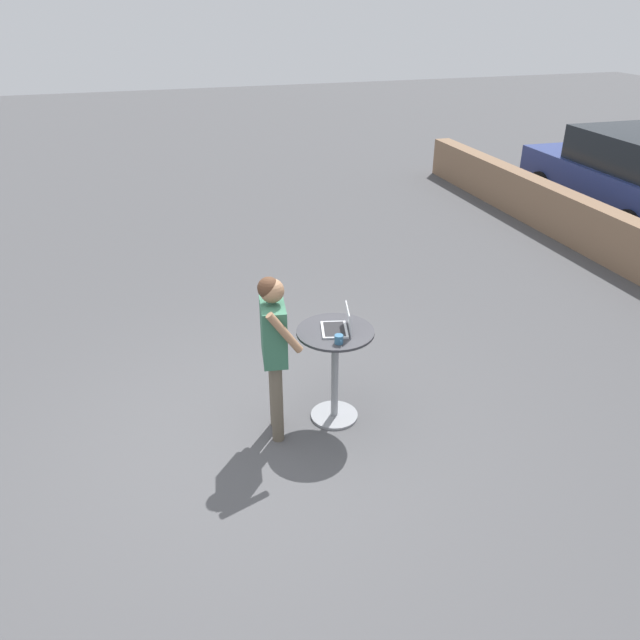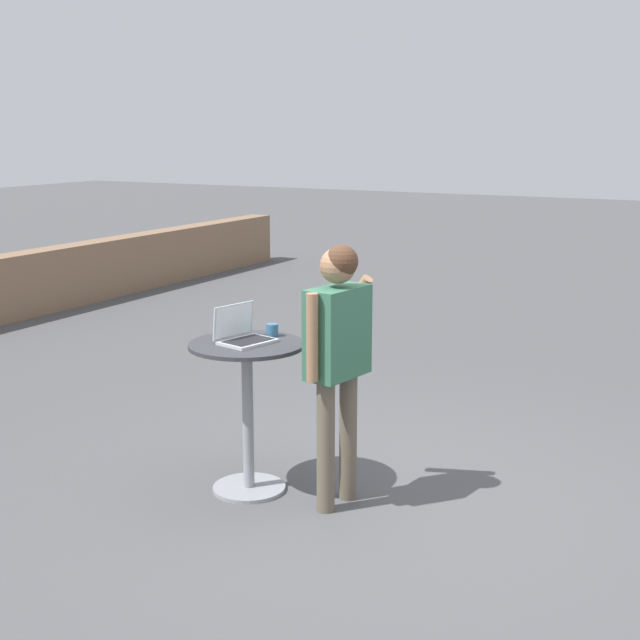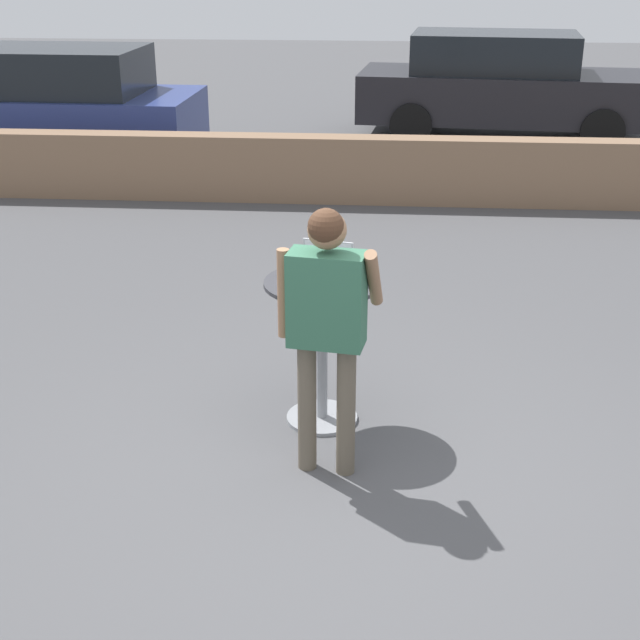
% 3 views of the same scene
% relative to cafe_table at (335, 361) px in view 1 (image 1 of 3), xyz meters
% --- Properties ---
extents(ground_plane, '(50.00, 50.00, 0.00)m').
position_rel_cafe_table_xyz_m(ground_plane, '(0.17, -0.80, -0.64)').
color(ground_plane, '#4C4C4F').
extents(cafe_table, '(0.72, 0.72, 0.97)m').
position_rel_cafe_table_xyz_m(cafe_table, '(0.00, 0.00, 0.00)').
color(cafe_table, gray).
rests_on(cafe_table, ground_plane).
extents(laptop, '(0.38, 0.33, 0.23)m').
position_rel_cafe_table_xyz_m(laptop, '(0.01, 0.03, 0.38)').
color(laptop, '#B7BABF').
rests_on(laptop, cafe_table).
extents(coffee_mug, '(0.11, 0.08, 0.08)m').
position_rel_cafe_table_xyz_m(coffee_mug, '(0.23, -0.04, 0.37)').
color(coffee_mug, '#336084').
rests_on(coffee_mug, cafe_table).
extents(standing_person, '(0.59, 0.33, 1.61)m').
position_rel_cafe_table_xyz_m(standing_person, '(0.07, -0.60, 0.38)').
color(standing_person, brown).
rests_on(standing_person, ground_plane).
extents(parked_car_further_down, '(4.14, 2.05, 1.58)m').
position_rel_cafe_table_xyz_m(parked_car_further_down, '(-4.27, 7.04, 0.15)').
color(parked_car_further_down, navy).
rests_on(parked_car_further_down, ground_plane).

